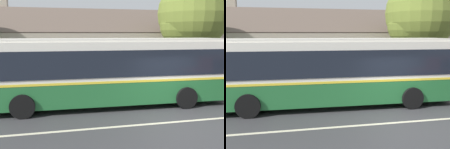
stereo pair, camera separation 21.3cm
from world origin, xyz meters
The scene contains 8 objects.
ground_plane centered at (0.00, 0.00, 0.00)m, with size 300.00×300.00×0.00m, color #38383A.
sidewalk_far centered at (0.00, 6.00, 0.07)m, with size 60.00×3.00×0.15m, color #9E9E99.
lane_divider_stripe centered at (0.00, 0.00, 0.00)m, with size 60.00×0.16×0.01m, color beige.
community_building centered at (-2.21, 13.12, 1.85)m, with size 24.29×9.69×6.51m.
transit_bus centered at (-2.57, 2.90, 1.71)m, with size 12.35×2.97×3.17m.
bench_down_street centered at (-3.51, 5.25, 0.56)m, with size 1.51×0.51×0.94m.
street_tree_primary centered at (4.19, 6.76, 4.55)m, with size 4.70×4.70×7.05m.
bus_stop_sign centered at (3.16, 4.99, 1.64)m, with size 0.36×0.07×2.40m.
Camera 1 is at (-4.56, -8.51, 3.41)m, focal length 40.00 mm.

